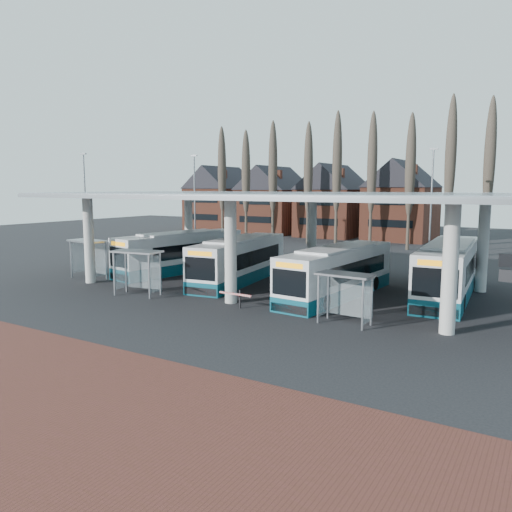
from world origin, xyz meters
The scene contains 15 objects.
ground centered at (0.00, 0.00, 0.00)m, with size 140.00×140.00×0.00m, color black.
station_canopy centered at (0.00, 8.00, 5.68)m, with size 32.00×16.00×6.34m.
poplar_row centered at (0.00, 33.00, 8.78)m, with size 45.10×1.10×14.50m.
townhouse_row centered at (-15.75, 44.00, 5.94)m, with size 36.80×10.30×12.25m.
lamp_post_a centered at (-18.00, 22.00, 5.34)m, with size 0.80×0.16×10.17m.
lamp_post_b centered at (6.00, 26.00, 5.34)m, with size 0.80×0.16×10.17m.
lamp_post_d centered at (-26.00, 14.00, 5.34)m, with size 0.80×0.16×10.17m.
bus_0 centered at (-9.49, 9.45, 1.50)m, with size 4.34×11.73×3.19m.
bus_1 centered at (-3.26, 8.48, 1.48)m, with size 3.91×11.52×3.14m.
bus_2 centered at (4.67, 7.32, 1.46)m, with size 3.26×11.31×3.10m.
bus_3 centered at (10.46, 11.01, 1.58)m, with size 3.43×12.25×3.36m.
shelter_0 centered at (-13.31, 3.63, 2.08)m, with size 3.26×1.94×2.86m.
shelter_1 centered at (-6.13, 1.30, 2.04)m, with size 3.22×1.96×2.80m.
shelter_2 centered at (7.39, 1.68, 1.84)m, with size 2.80×1.53×2.53m.
barrier centered at (1.22, 1.24, 0.80)m, with size 2.08×0.58×1.04m.
Camera 1 is at (16.09, -21.05, 6.64)m, focal length 35.00 mm.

